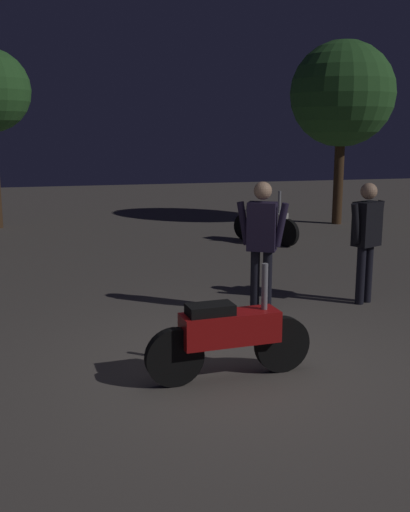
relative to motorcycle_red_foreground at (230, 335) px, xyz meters
name	(u,v)px	position (x,y,z in m)	size (l,w,h in m)	color
ground_plane	(245,371)	(0.20, 0.11, -0.44)	(40.00, 40.00, 0.00)	#605951
motorcycle_red_foreground	(230,335)	(0.00, 0.00, 0.00)	(1.66, 0.38, 1.11)	black
motorcycle_white_parked_left	(265,222)	(2.65, 6.54, 0.00)	(0.96, 1.46, 1.11)	black
person_rider_beside	(262,236)	(0.98, 1.94, 0.58)	(0.63, 0.40, 1.71)	black
person_bystander_far	(367,233)	(2.50, 2.04, 0.54)	(0.64, 0.37, 1.65)	black
tree_right_bg	(342,95)	(5.24, 8.55, 2.68)	(2.51, 2.51, 4.39)	#4C331E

